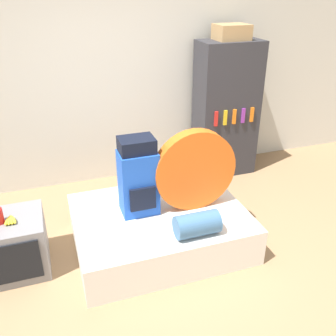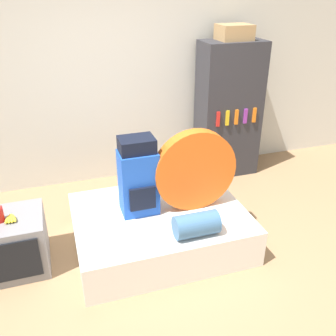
{
  "view_description": "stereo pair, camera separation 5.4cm",
  "coord_description": "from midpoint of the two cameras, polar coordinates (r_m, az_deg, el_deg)",
  "views": [
    {
      "loc": [
        -0.92,
        -2.34,
        2.32
      ],
      "look_at": [
        0.04,
        0.48,
        0.81
      ],
      "focal_mm": 40.0,
      "sensor_mm": 36.0,
      "label": 1
    },
    {
      "loc": [
        -0.87,
        -2.36,
        2.32
      ],
      "look_at": [
        0.04,
        0.48,
        0.81
      ],
      "focal_mm": 40.0,
      "sensor_mm": 36.0,
      "label": 2
    }
  ],
  "objects": [
    {
      "name": "sleeping_roll",
      "position": [
        3.21,
        3.96,
        -8.55
      ],
      "size": [
        0.38,
        0.21,
        0.21
      ],
      "color": "#3D668E",
      "rests_on": "bed"
    },
    {
      "name": "bed",
      "position": [
        3.65,
        -1.68,
        -9.06
      ],
      "size": [
        1.59,
        1.21,
        0.36
      ],
      "color": "silver",
      "rests_on": "ground_plane"
    },
    {
      "name": "ground_plane",
      "position": [
        3.42,
        1.57,
        -15.9
      ],
      "size": [
        16.0,
        16.0,
        0.0
      ],
      "primitive_type": "plane",
      "color": "#997551"
    },
    {
      "name": "banana_bunch",
      "position": [
        3.41,
        -23.28,
        -7.29
      ],
      "size": [
        0.11,
        0.14,
        0.04
      ],
      "color": "yellow",
      "rests_on": "television"
    },
    {
      "name": "backpack",
      "position": [
        3.39,
        -5.01,
        -1.47
      ],
      "size": [
        0.34,
        0.29,
        0.74
      ],
      "color": "blue",
      "rests_on": "bed"
    },
    {
      "name": "television",
      "position": [
        3.59,
        -22.76,
        -10.73
      ],
      "size": [
        0.54,
        0.55,
        0.51
      ],
      "color": "gray",
      "rests_on": "ground_plane"
    },
    {
      "name": "tent_bag",
      "position": [
        3.45,
        3.63,
        -0.32
      ],
      "size": [
        0.78,
        0.12,
        0.78
      ],
      "color": "#E05B19",
      "rests_on": "bed"
    },
    {
      "name": "bookshelf",
      "position": [
        4.83,
        8.5,
        8.72
      ],
      "size": [
        0.76,
        0.45,
        1.69
      ],
      "color": "#2D2D33",
      "rests_on": "ground_plane"
    },
    {
      "name": "wall_back",
      "position": [
        4.6,
        -7.35,
        13.77
      ],
      "size": [
        8.0,
        0.05,
        2.6
      ],
      "color": "silver",
      "rests_on": "ground_plane"
    },
    {
      "name": "cardboard_box",
      "position": [
        4.64,
        9.32,
        19.77
      ],
      "size": [
        0.38,
        0.31,
        0.17
      ],
      "color": "#A88456",
      "rests_on": "bookshelf"
    }
  ]
}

